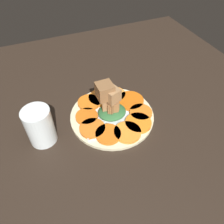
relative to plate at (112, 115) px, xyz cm
name	(u,v)px	position (x,y,z in cm)	size (l,w,h in cm)	color
table_slab	(112,119)	(0.00, 0.00, -1.52)	(120.00, 120.00, 2.00)	black
plate	(112,115)	(0.00, 0.00, 0.00)	(26.34, 26.34, 1.05)	beige
carrot_slice_0	(141,112)	(8.55, -3.13, 1.03)	(7.13, 7.13, 0.89)	orange
carrot_slice_1	(130,101)	(7.83, 3.04, 1.03)	(9.00, 9.00, 0.89)	#D45E12
carrot_slice_2	(115,95)	(4.35, 7.83, 1.03)	(7.23, 7.23, 0.89)	#F9963A
carrot_slice_3	(101,98)	(-0.70, 8.16, 1.03)	(8.30, 8.30, 0.89)	orange
carrot_slice_4	(89,102)	(-5.12, 7.47, 1.03)	(7.44, 7.44, 0.89)	orange
carrot_slice_5	(87,116)	(-7.77, 1.70, 1.03)	(6.97, 6.97, 0.89)	orange
carrot_slice_6	(92,128)	(-7.72, -3.51, 1.03)	(7.67, 7.67, 0.89)	orange
carrot_slice_7	(108,134)	(-4.22, -7.31, 1.03)	(7.43, 7.43, 0.89)	orange
carrot_slice_8	(127,132)	(1.21, -8.77, 1.03)	(7.96, 7.96, 0.89)	orange
carrot_slice_9	(138,123)	(5.77, -6.78, 1.03)	(8.00, 8.00, 0.89)	orange
center_pile	(110,103)	(-0.51, 0.45, 5.30)	(8.81, 7.93, 11.56)	#2D6033
fork	(117,130)	(-1.17, -6.81, 0.78)	(19.40, 2.97, 0.40)	silver
water_glass	(40,126)	(-21.61, -0.60, 5.15)	(7.62, 7.62, 11.33)	silver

